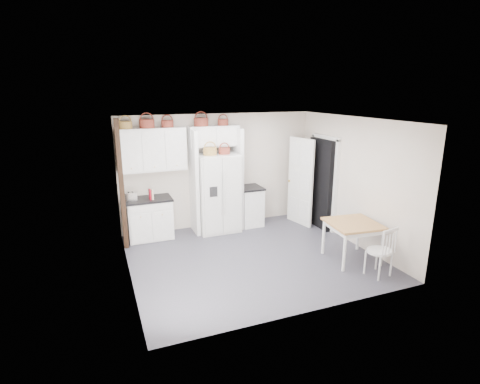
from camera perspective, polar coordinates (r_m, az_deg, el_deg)
name	(u,v)px	position (r m, az deg, el deg)	size (l,w,h in m)	color
floor	(252,257)	(7.30, 1.82, -9.86)	(4.50, 4.50, 0.00)	#3C3A47
ceiling	(253,120)	(6.63, 2.02, 10.93)	(4.50, 4.50, 0.00)	white
wall_back	(218,171)	(8.68, -3.33, 3.26)	(4.50, 4.50, 0.00)	silver
wall_left	(125,205)	(6.34, -17.11, -1.93)	(4.00, 4.00, 0.00)	silver
wall_right	(353,181)	(7.99, 16.90, 1.58)	(4.00, 4.00, 0.00)	silver
refrigerator	(217,193)	(8.39, -3.48, -0.10)	(0.91, 0.73, 1.76)	silver
base_cab_left	(150,219)	(8.27, -13.59, -4.05)	(0.92, 0.58, 0.85)	silver
base_cab_right	(250,207)	(8.85, 1.49, -2.23)	(0.50, 0.60, 0.88)	silver
dining_table	(352,241)	(7.36, 16.68, -7.19)	(0.89, 0.89, 0.74)	#9E6935
windsor_chair	(379,251)	(6.88, 20.46, -8.41)	(0.44, 0.40, 0.90)	silver
counter_left	(148,199)	(8.14, -13.78, -1.09)	(0.96, 0.62, 0.04)	black
counter_right	(250,188)	(8.72, 1.51, 0.67)	(0.54, 0.64, 0.04)	black
toaster	(131,197)	(8.01, -16.31, -0.69)	(0.27, 0.16, 0.19)	silver
cookbook_red	(150,194)	(8.03, -13.56, -0.34)	(0.03, 0.14, 0.22)	maroon
cookbook_cream	(151,194)	(8.04, -13.34, -0.32)	(0.03, 0.15, 0.22)	beige
basket_upper_a	(126,125)	(7.95, -17.05, 9.73)	(0.26, 0.26, 0.15)	olive
basket_upper_b	(147,124)	(8.00, -13.99, 10.08)	(0.30, 0.30, 0.18)	maroon
basket_upper_c	(167,124)	(8.06, -11.01, 10.17)	(0.25, 0.25, 0.15)	maroon
basket_bridge_a	(201,122)	(8.23, -5.94, 10.56)	(0.31, 0.31, 0.17)	maroon
basket_bridge_b	(223,122)	(8.38, -2.60, 10.57)	(0.24, 0.24, 0.14)	maroon
basket_fridge_a	(210,151)	(8.04, -4.58, 6.20)	(0.29, 0.29, 0.16)	olive
basket_fridge_b	(224,151)	(8.14, -2.41, 6.27)	(0.25, 0.25, 0.13)	maroon
upper_cabinet	(152,150)	(8.07, -13.24, 6.30)	(1.40, 0.34, 0.90)	silver
bridge_cabinet	(214,136)	(8.34, -4.03, 8.50)	(1.12, 0.34, 0.45)	silver
fridge_panel_left	(194,182)	(8.25, -7.02, 1.47)	(0.08, 0.60, 2.30)	silver
fridge_panel_right	(237,178)	(8.55, -0.39, 2.07)	(0.08, 0.60, 2.30)	silver
trim_post	(122,186)	(7.65, -17.61, 0.91)	(0.09, 0.09, 2.60)	black
doorway_void	(321,184)	(8.79, 12.31, 1.24)	(0.18, 0.85, 2.05)	black
door_slab	(300,182)	(8.87, 9.18, 1.54)	(0.80, 0.04, 2.05)	white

